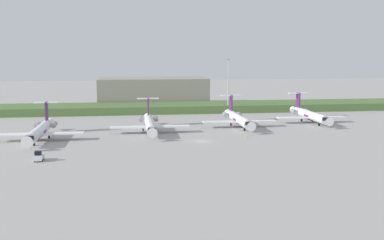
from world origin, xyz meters
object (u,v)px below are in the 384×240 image
Objects in this scene: regional_jet_second at (150,124)px; antenna_mast at (228,91)px; regional_jet_nearest at (40,130)px; baggage_tug at (39,156)px; safety_cone_front_marker at (248,137)px; regional_jet_fourth at (309,115)px; regional_jet_third at (238,118)px.

antenna_mast is (31.88, 39.25, 6.09)m from regional_jet_second.
baggage_tug is at bearing -80.04° from regional_jet_nearest.
antenna_mast reaches higher than safety_cone_front_marker.
regional_jet_second is 56.36× the size of safety_cone_front_marker.
regional_jet_nearest is at bearing -166.56° from regional_jet_fourth.
regional_jet_nearest is at bearing 174.62° from safety_cone_front_marker.
regional_jet_nearest is 56.36× the size of safety_cone_front_marker.
antenna_mast reaches higher than regional_jet_fourth.
antenna_mast is (61.15, 47.00, 6.09)m from regional_jet_nearest.
regional_jet_fourth reaches higher than safety_cone_front_marker.
regional_jet_second is at bearing 52.50° from baggage_tug.
regional_jet_second is 40.98m from baggage_tug.
regional_jet_fourth is (82.79, 19.78, 0.00)m from regional_jet_nearest.
baggage_tug is at bearing -143.60° from regional_jet_third.
regional_jet_nearest is 55.39m from safety_cone_front_marker.
antenna_mast is at bearing 50.92° from regional_jet_second.
regional_jet_second is at bearing -129.08° from antenna_mast.
regional_jet_second is at bearing -167.33° from regional_jet_fourth.
baggage_tug is at bearing -150.42° from regional_jet_fourth.
safety_cone_front_marker is at bearing -96.17° from regional_jet_third.
regional_jet_fourth is at bearing 29.58° from baggage_tug.
regional_jet_second is at bearing 153.40° from safety_cone_front_marker.
antenna_mast is at bearing 83.12° from regional_jet_third.
regional_jet_third is at bearing 83.83° from safety_cone_front_marker.
antenna_mast is (3.96, 32.77, 6.09)m from regional_jet_third.
regional_jet_fourth is at bearing -51.52° from antenna_mast.
regional_jet_fourth is 90.21m from baggage_tug.
regional_jet_nearest reaches higher than baggage_tug.
regional_jet_nearest is 77.37m from antenna_mast.
baggage_tug is 54.40m from safety_cone_front_marker.
baggage_tug is (-78.44, -44.52, -1.53)m from regional_jet_fourth.
regional_jet_nearest is at bearing -165.18° from regional_jet_second.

